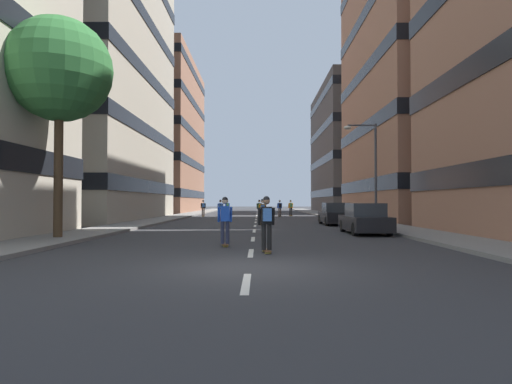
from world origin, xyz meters
name	(u,v)px	position (x,y,z in m)	size (l,w,h in m)	color
ground_plane	(256,218)	(0.00, 31.66, 0.00)	(189.95, 189.95, 0.00)	#333335
sidewalk_left	(181,216)	(-8.07, 35.62, 0.07)	(2.71, 87.06, 0.14)	gray
sidewalk_right	(332,216)	(8.07, 35.62, 0.07)	(2.71, 87.06, 0.14)	gray
lane_markings	(256,217)	(0.00, 33.00, 0.00)	(0.16, 72.20, 0.01)	silver
building_left_mid	(55,29)	(-17.96, 27.67, 17.02)	(17.20, 21.51, 33.86)	#B2A893
building_left_far	(138,137)	(-17.96, 54.28, 11.37)	(17.20, 23.21, 22.56)	#9E6B51
building_right_mid	(459,50)	(17.96, 27.67, 14.98)	(17.20, 19.44, 29.78)	#9E6B51
building_right_far	(377,149)	(17.96, 54.28, 9.38)	(17.20, 23.08, 18.59)	#4C4744
parked_car_near	(335,215)	(5.51, 19.32, 0.70)	(1.82, 4.40, 1.52)	black
parked_car_mid	(365,220)	(5.51, 11.05, 0.70)	(1.82, 4.40, 1.52)	black
street_tree_near	(59,70)	(-8.07, 7.34, 7.08)	(4.32, 4.32, 9.13)	#4C3823
streetlamp_right	(370,162)	(7.43, 17.43, 4.14)	(2.13, 0.30, 6.50)	#3F3F44
skater_0	(262,210)	(0.50, 19.11, 1.02)	(0.55, 0.92, 1.78)	brown
skater_1	(228,207)	(-3.27, 38.16, 1.02)	(0.57, 0.92, 1.78)	brown
skater_2	(225,219)	(-0.97, 5.05, 0.98)	(0.56, 0.92, 1.78)	brown
skater_3	(259,207)	(0.29, 32.66, 1.02)	(0.55, 0.92, 1.78)	brown
skater_4	(267,220)	(0.49, 3.03, 1.02)	(0.55, 0.92, 1.78)	brown
skater_5	(220,208)	(-3.28, 29.28, 1.02)	(0.56, 0.92, 1.78)	brown
skater_6	(291,207)	(3.79, 37.54, 1.02)	(0.57, 0.92, 1.78)	brown
skater_7	(280,207)	(2.48, 35.76, 1.02)	(0.57, 0.92, 1.78)	brown
skater_8	(203,207)	(-5.67, 35.58, 1.02)	(0.57, 0.92, 1.78)	brown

